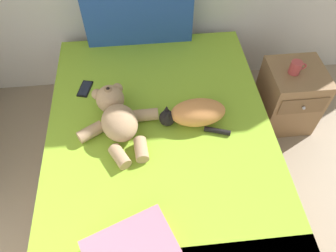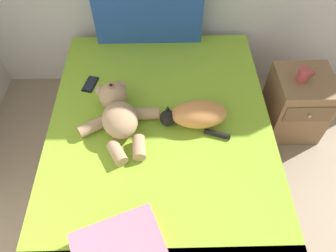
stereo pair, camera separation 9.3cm
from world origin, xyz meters
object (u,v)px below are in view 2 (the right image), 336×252
cat (196,115)px  nightstand (296,104)px  teddy_bear (118,113)px  patterned_cushion (148,10)px  cell_phone (90,84)px  mug (304,75)px  bed (161,158)px  throw_pillow (119,250)px

cat → nightstand: size_ratio=0.80×
teddy_bear → patterned_cushion: bearing=77.9°
teddy_bear → cell_phone: 0.41m
cell_phone → mug: size_ratio=1.34×
patterned_cushion → teddy_bear: (-0.18, -0.83, -0.17)m
cat → mug: size_ratio=3.55×
cat → nightstand: (0.83, 0.37, -0.34)m
bed → teddy_bear: size_ratio=3.39×
cell_phone → throw_pillow: bearing=-75.8°
cat → throw_pillow: cat is taller
teddy_bear → throw_pillow: bearing=-85.6°
teddy_bear → nightstand: teddy_bear is taller
patterned_cushion → teddy_bear: bearing=-102.1°
bed → mug: (1.00, 0.45, 0.31)m
bed → mug: bearing=24.5°
bed → teddy_bear: (-0.25, 0.10, 0.35)m
mug → throw_pillow: bearing=-135.9°
cat → throw_pillow: (-0.41, -0.78, -0.02)m
throw_pillow → teddy_bear: bearing=94.4°
patterned_cushion → cell_phone: patterned_cushion is taller
patterned_cushion → mug: size_ratio=6.61×
cat → teddy_bear: (-0.47, 0.01, 0.01)m
cat → nightstand: cat is taller
bed → cell_phone: size_ratio=12.45×
cell_phone → mug: bearing=0.9°
mug → nightstand: bearing=6.7°
cat → teddy_bear: teddy_bear is taller
nightstand → cat: bearing=-155.6°
cell_phone → nightstand: cell_phone is taller
cat → teddy_bear: size_ratio=0.72×
patterned_cushion → cat: patterned_cushion is taller
cat → cell_phone: cat is taller
teddy_bear → mug: (1.25, 0.35, -0.04)m
mug → cat: bearing=-154.6°
patterned_cushion → teddy_bear: 0.87m
cat → throw_pillow: 0.89m
patterned_cushion → throw_pillow: bearing=-94.1°
bed → cell_phone: bearing=138.0°
bed → cell_phone: cell_phone is taller
patterned_cushion → cat: 0.92m
patterned_cushion → mug: (1.07, -0.48, -0.21)m
cat → mug: 0.86m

